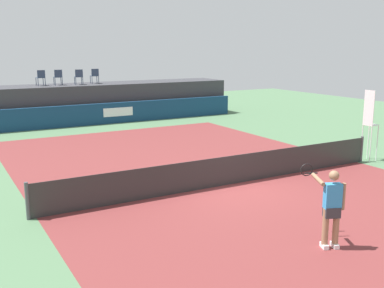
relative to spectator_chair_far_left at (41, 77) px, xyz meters
The scene contains 13 objects.
ground_plane 12.84m from the spectator_chair_far_left, 78.17° to the right, with size 48.00×48.00×0.00m, color #4C704C.
court_inner 15.74m from the spectator_chair_far_left, 80.44° to the right, with size 12.00×22.00×0.00m, color maroon.
sponsor_wall 3.78m from the spectator_chair_far_left, 34.77° to the right, with size 18.00×0.22×1.20m.
spectator_platform 3.03m from the spectator_chair_far_left, ahead, with size 18.00×2.80×2.20m, color #38383D.
spectator_chair_far_left is the anchor object (origin of this frame).
spectator_chair_left 0.98m from the spectator_chair_far_left, ahead, with size 0.46×0.46×0.89m.
spectator_chair_center 2.12m from the spectator_chair_far_left, ahead, with size 0.48×0.48×0.89m.
spectator_chair_right 3.18m from the spectator_chair_far_left, ahead, with size 0.46×0.46×0.89m.
umpire_chair 17.83m from the spectator_chair_far_left, 59.29° to the right, with size 0.47×0.47×2.76m.
tennis_net 15.66m from the spectator_chair_far_left, 80.44° to the right, with size 12.40×0.02×0.95m, color #2D2D2D.
net_post_near 15.87m from the spectator_chair_far_left, 103.34° to the right, with size 0.10×0.10×1.00m, color #4C4C51.
net_post_far 17.77m from the spectator_chair_far_left, 60.15° to the right, with size 0.10×0.10×1.00m, color #4C4C51.
tennis_player 20.48m from the spectator_chair_far_left, 84.73° to the right, with size 0.58×1.26×1.77m.
Camera 1 is at (-8.03, -11.78, 4.36)m, focal length 42.83 mm.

